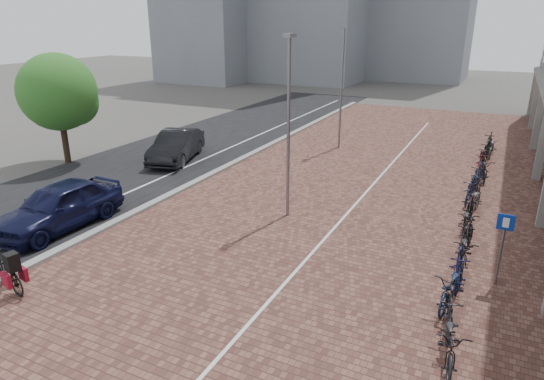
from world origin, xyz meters
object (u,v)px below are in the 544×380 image
(car_navy, at_px, (59,206))
(hero_bike, at_px, (6,271))
(car_dark, at_px, (176,146))
(parking_sign, at_px, (503,239))

(car_navy, height_order, hero_bike, car_navy)
(car_dark, distance_m, hero_bike, 13.01)
(car_navy, relative_size, parking_sign, 2.27)
(car_dark, bearing_deg, parking_sign, -39.17)
(car_navy, xyz_separation_m, car_dark, (-1.56, 8.85, -0.04))
(car_dark, distance_m, parking_sign, 16.89)
(car_dark, height_order, parking_sign, parking_sign)
(car_navy, bearing_deg, parking_sign, 11.37)
(hero_bike, bearing_deg, parking_sign, -50.78)
(car_navy, xyz_separation_m, hero_bike, (2.12, -3.62, -0.25))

